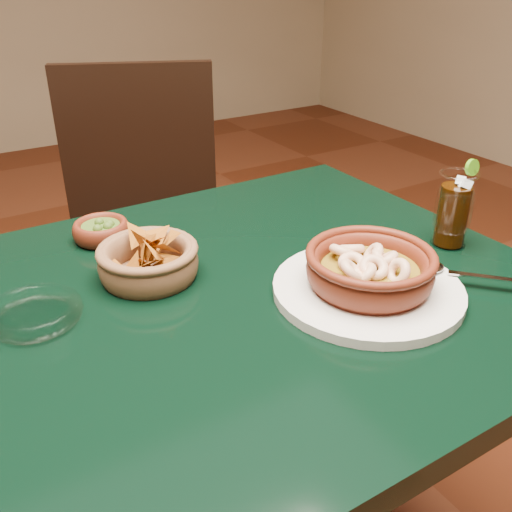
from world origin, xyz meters
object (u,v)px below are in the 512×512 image
dining_table (171,365)px  shrimp_plate (369,274)px  cola_drink (453,210)px  dining_chair (144,234)px  chip_basket (148,261)px

dining_table → shrimp_plate: 0.33m
cola_drink → dining_chair: bearing=110.5°
dining_table → chip_basket: (0.02, 0.11, 0.13)m
cola_drink → dining_table: bearing=172.8°
dining_table → shrimp_plate: bearing=-22.7°
shrimp_plate → cola_drink: size_ratio=2.35×
shrimp_plate → chip_basket: 0.34m
chip_basket → dining_chair: bearing=70.7°
dining_chair → chip_basket: size_ratio=5.02×
dining_chair → cola_drink: dining_chair is taller
shrimp_plate → chip_basket: chip_basket is taller
dining_chair → cola_drink: size_ratio=6.30×
dining_chair → cola_drink: (0.29, -0.77, 0.29)m
dining_table → cola_drink: size_ratio=7.87×
dining_table → shrimp_plate: shrimp_plate is taller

